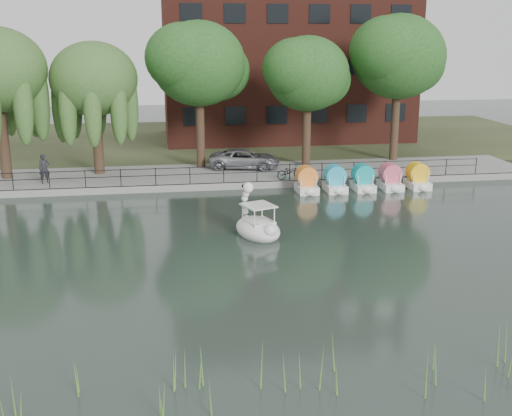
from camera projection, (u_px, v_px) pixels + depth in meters
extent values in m
plane|color=#384841|center=(259.00, 266.00, 25.64)|extent=(120.00, 120.00, 0.00)
cube|color=gray|center=(219.00, 176.00, 40.83)|extent=(40.00, 6.00, 0.40)
cube|color=gray|center=(224.00, 186.00, 38.02)|extent=(40.00, 0.25, 0.40)
cube|color=#47512D|center=(203.00, 141.00, 54.17)|extent=(60.00, 22.00, 0.36)
cylinder|color=black|center=(224.00, 167.00, 37.90)|extent=(32.00, 0.04, 0.04)
cylinder|color=black|center=(224.00, 173.00, 38.01)|extent=(32.00, 0.04, 0.04)
cylinder|color=black|center=(224.00, 174.00, 38.02)|extent=(0.05, 0.05, 1.00)
cube|color=#4C1E16|center=(285.00, 28.00, 52.78)|extent=(20.00, 10.00, 18.00)
cylinder|color=#473323|center=(4.00, 144.00, 38.76)|extent=(0.60, 0.60, 4.20)
cylinder|color=#473323|center=(98.00, 143.00, 40.11)|extent=(0.60, 0.60, 3.80)
ellipsoid|color=#527234|center=(94.00, 79.00, 39.05)|extent=(5.32, 5.32, 4.52)
cylinder|color=#473323|center=(200.00, 133.00, 41.93)|extent=(0.60, 0.60, 4.50)
ellipsoid|color=#316827|center=(199.00, 64.00, 40.75)|extent=(6.00, 6.00, 5.10)
cylinder|color=#473323|center=(306.00, 135.00, 42.56)|extent=(0.60, 0.60, 4.05)
ellipsoid|color=#316827|center=(308.00, 74.00, 41.50)|extent=(5.40, 5.40, 4.59)
cylinder|color=#473323|center=(395.00, 126.00, 44.39)|extent=(0.60, 0.60, 4.72)
ellipsoid|color=#316827|center=(399.00, 57.00, 43.15)|extent=(6.30, 6.30, 5.36)
imported|color=gray|center=(245.00, 157.00, 41.85)|extent=(3.43, 5.61, 1.46)
imported|color=gray|center=(290.00, 171.00, 38.92)|extent=(1.12, 1.82, 1.00)
imported|color=black|center=(44.00, 167.00, 37.69)|extent=(0.83, 0.68, 1.98)
ellipsoid|color=white|center=(258.00, 229.00, 29.34)|extent=(2.58, 3.19, 0.61)
cube|color=white|center=(259.00, 224.00, 29.17)|extent=(1.48, 1.54, 0.31)
cube|color=white|center=(258.00, 205.00, 28.99)|extent=(1.67, 1.73, 0.06)
ellipsoid|color=white|center=(271.00, 231.00, 28.28)|extent=(0.78, 0.69, 0.57)
sphere|color=white|center=(248.00, 187.00, 29.64)|extent=(0.49, 0.49, 0.49)
cone|color=black|center=(245.00, 187.00, 29.93)|extent=(0.28, 0.32, 0.20)
cylinder|color=yellow|center=(246.00, 187.00, 29.80)|extent=(0.28, 0.19, 0.27)
cube|color=white|center=(307.00, 189.00, 37.34)|extent=(1.15, 1.70, 0.44)
cylinder|color=orange|center=(307.00, 176.00, 37.24)|extent=(0.90, 1.20, 0.90)
cube|color=white|center=(335.00, 188.00, 37.60)|extent=(1.15, 1.70, 0.44)
cylinder|color=#28A5C9|center=(335.00, 175.00, 37.50)|extent=(0.90, 1.20, 0.90)
cube|color=white|center=(363.00, 187.00, 37.85)|extent=(1.15, 1.70, 0.44)
cylinder|color=#119C9F|center=(363.00, 174.00, 37.75)|extent=(0.90, 1.20, 0.90)
cube|color=white|center=(390.00, 186.00, 38.10)|extent=(1.15, 1.70, 0.44)
cylinder|color=#D5546C|center=(390.00, 173.00, 38.00)|extent=(0.90, 1.20, 0.90)
cube|color=white|center=(417.00, 185.00, 38.35)|extent=(1.15, 1.70, 0.44)
cylinder|color=yellow|center=(418.00, 172.00, 38.26)|extent=(0.90, 1.20, 0.90)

